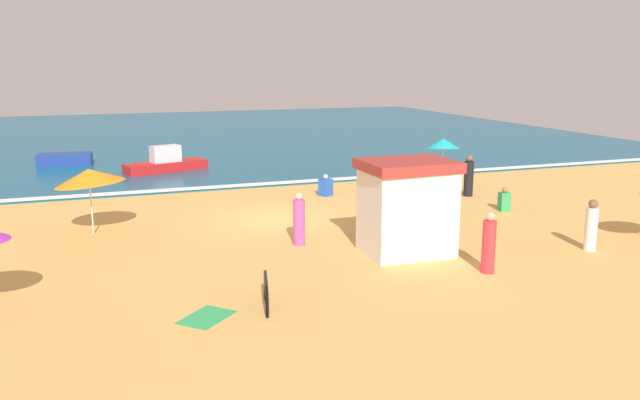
# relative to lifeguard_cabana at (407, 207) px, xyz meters

# --- Properties ---
(ground_plane) EXTENTS (60.00, 60.00, 0.00)m
(ground_plane) POSITION_rel_lifeguard_cabana_xyz_m (-2.50, 5.32, -1.41)
(ground_plane) COLOR #E0A856
(ocean_water) EXTENTS (60.00, 44.00, 0.10)m
(ocean_water) POSITION_rel_lifeguard_cabana_xyz_m (-2.50, 33.32, -1.36)
(ocean_water) COLOR #0F567A
(ocean_water) RESTS_ON ground_plane
(wave_breaker_foam) EXTENTS (57.00, 0.70, 0.01)m
(wave_breaker_foam) POSITION_rel_lifeguard_cabana_xyz_m (-2.50, 11.62, -1.31)
(wave_breaker_foam) COLOR white
(wave_breaker_foam) RESTS_ON ocean_water
(lifeguard_cabana) EXTENTS (2.62, 2.10, 2.79)m
(lifeguard_cabana) POSITION_rel_lifeguard_cabana_xyz_m (0.00, 0.00, 0.00)
(lifeguard_cabana) COLOR white
(lifeguard_cabana) RESTS_ON ground_plane
(beach_umbrella_0) EXTENTS (2.01, 2.04, 2.18)m
(beach_umbrella_0) POSITION_rel_lifeguard_cabana_xyz_m (6.76, 9.48, 0.44)
(beach_umbrella_0) COLOR silver
(beach_umbrella_0) RESTS_ON ground_plane
(beach_umbrella_1) EXTENTS (3.03, 3.02, 2.30)m
(beach_umbrella_1) POSITION_rel_lifeguard_cabana_xyz_m (-8.70, 5.37, 0.53)
(beach_umbrella_1) COLOR silver
(beach_umbrella_1) RESTS_ON ground_plane
(beach_umbrella_3) EXTENTS (2.71, 2.71, 1.96)m
(beach_umbrella_3) POSITION_rel_lifeguard_cabana_xyz_m (2.18, 3.91, 0.33)
(beach_umbrella_3) COLOR silver
(beach_umbrella_3) RESTS_ON ground_plane
(parked_bicycle) EXTENTS (0.47, 1.79, 0.76)m
(parked_bicycle) POSITION_rel_lifeguard_cabana_xyz_m (-5.02, -2.75, -1.03)
(parked_bicycle) COLOR black
(parked_bicycle) RESTS_ON ground_plane
(beachgoer_0) EXTENTS (0.41, 0.41, 1.65)m
(beachgoer_0) POSITION_rel_lifeguard_cabana_xyz_m (-2.70, 1.90, -0.65)
(beachgoer_0) COLOR #D84CA5
(beachgoer_0) RESTS_ON ground_plane
(beachgoer_2) EXTENTS (0.47, 0.47, 1.67)m
(beachgoer_2) POSITION_rel_lifeguard_cabana_xyz_m (1.25, -2.37, -0.63)
(beachgoer_2) COLOR red
(beachgoer_2) RESTS_ON ground_plane
(beachgoer_3) EXTENTS (0.43, 0.43, 0.93)m
(beachgoer_3) POSITION_rel_lifeguard_cabana_xyz_m (6.05, 3.67, -1.01)
(beachgoer_3) COLOR green
(beachgoer_3) RESTS_ON ground_plane
(beachgoer_4) EXTENTS (0.41, 0.41, 1.57)m
(beachgoer_4) POSITION_rel_lifeguard_cabana_xyz_m (5.36, -1.61, -0.68)
(beachgoer_4) COLOR white
(beachgoer_4) RESTS_ON ground_plane
(beachgoer_5) EXTENTS (0.62, 0.62, 0.92)m
(beachgoer_5) POSITION_rel_lifeguard_cabana_xyz_m (0.66, 8.65, -1.03)
(beachgoer_5) COLOR blue
(beachgoer_5) RESTS_ON ground_plane
(beachgoer_6) EXTENTS (0.54, 0.54, 1.72)m
(beachgoer_6) POSITION_rel_lifeguard_cabana_xyz_m (6.31, 6.56, -0.61)
(beachgoer_6) COLOR black
(beachgoer_6) RESTS_ON ground_plane
(beach_towel_1) EXTENTS (1.46, 1.45, 0.01)m
(beach_towel_1) POSITION_rel_lifeguard_cabana_xyz_m (-6.45, -2.94, -1.41)
(beach_towel_1) COLOR green
(beach_towel_1) RESTS_ON ground_plane
(small_boat_0) EXTENTS (4.31, 2.36, 1.32)m
(small_boat_0) POSITION_rel_lifeguard_cabana_xyz_m (-5.02, 16.58, -0.90)
(small_boat_0) COLOR red
(small_boat_0) RESTS_ON ocean_water
(small_boat_1) EXTENTS (2.84, 1.58, 0.61)m
(small_boat_1) POSITION_rel_lifeguard_cabana_xyz_m (-9.89, 20.51, -1.01)
(small_boat_1) COLOR navy
(small_boat_1) RESTS_ON ocean_water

